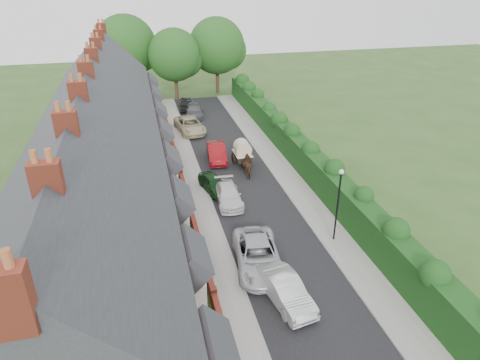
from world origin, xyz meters
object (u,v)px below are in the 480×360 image
(car_black, at_px, (186,104))
(horse_cart, at_px, (242,151))
(car_silver_a, at_px, (285,289))
(car_white, at_px, (228,195))
(car_red, at_px, (217,152))
(lamppost, at_px, (339,197))
(car_green, at_px, (214,184))
(car_beige, at_px, (190,125))
(car_grey, at_px, (194,110))
(car_silver_b, at_px, (258,255))
(horse, at_px, (249,167))

(car_black, bearing_deg, horse_cart, -75.66)
(car_silver_a, height_order, car_white, car_silver_a)
(car_red, distance_m, horse_cart, 2.75)
(lamppost, xyz_separation_m, car_green, (-6.40, 8.71, -2.64))
(lamppost, height_order, car_beige, lamppost)
(car_green, distance_m, car_beige, 14.12)
(car_grey, height_order, car_black, car_black)
(car_white, relative_size, car_green, 1.16)
(car_grey, xyz_separation_m, car_black, (-0.65, 2.73, 0.02))
(car_silver_b, relative_size, car_red, 1.23)
(horse_cart, bearing_deg, car_green, -129.00)
(car_black, xyz_separation_m, horse_cart, (2.79, -18.06, 0.66))
(car_white, bearing_deg, car_red, 87.81)
(car_red, bearing_deg, car_black, 98.40)
(car_black, bearing_deg, car_beige, -88.82)
(car_silver_a, bearing_deg, car_green, 85.11)
(car_silver_b, xyz_separation_m, car_white, (-0.06, 8.02, -0.14))
(lamppost, distance_m, horse_cart, 13.41)
(car_silver_b, height_order, car_white, car_silver_b)
(lamppost, height_order, car_silver_a, lamppost)
(car_white, height_order, horse, horse)
(car_silver_b, bearing_deg, car_beige, 98.96)
(car_beige, distance_m, car_grey, 5.58)
(horse, relative_size, horse_cart, 0.60)
(car_green, bearing_deg, car_red, 64.31)
(car_green, height_order, horse_cart, horse_cart)
(lamppost, relative_size, car_white, 1.16)
(car_grey, xyz_separation_m, horse, (2.15, -17.51, 0.15))
(car_silver_a, relative_size, car_red, 0.98)
(lamppost, relative_size, horse_cart, 1.53)
(car_black, bearing_deg, car_silver_b, -84.13)
(car_red, relative_size, car_beige, 0.83)
(car_grey, bearing_deg, car_green, -85.97)
(car_red, distance_m, car_beige, 8.26)
(car_green, relative_size, horse, 1.90)
(lamppost, height_order, car_red, lamppost)
(car_silver_a, relative_size, horse_cart, 1.34)
(car_grey, bearing_deg, car_black, 111.08)
(lamppost, relative_size, car_silver_b, 0.91)
(car_green, bearing_deg, car_grey, 73.76)
(lamppost, xyz_separation_m, horse_cart, (-2.98, 12.94, -1.91))
(car_green, height_order, car_grey, car_grey)
(car_beige, height_order, car_grey, car_beige)
(car_silver_b, distance_m, car_grey, 29.69)
(car_beige, xyz_separation_m, car_grey, (1.27, 5.43, -0.06))
(car_beige, relative_size, car_grey, 1.14)
(lamppost, relative_size, car_beige, 0.93)
(car_silver_b, distance_m, car_red, 16.13)
(car_beige, bearing_deg, car_black, 77.92)
(car_beige, relative_size, car_black, 1.29)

